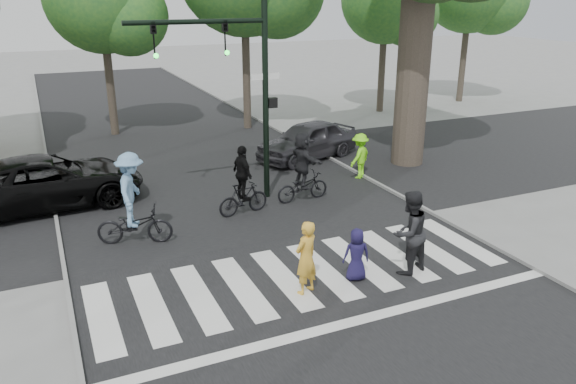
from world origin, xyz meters
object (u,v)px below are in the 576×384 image
cyclist_left (133,205)px  car_grey (307,140)px  cyclist_mid (243,187)px  cyclist_right (303,170)px  traffic_signal (238,75)px  pedestrian_child (356,255)px  pedestrian_woman (306,258)px  pedestrian_adult (409,232)px  car_suv (47,182)px

cyclist_left → car_grey: (7.53, 5.26, -0.32)m
cyclist_mid → cyclist_right: 2.10m
cyclist_right → car_grey: cyclist_right is taller
traffic_signal → pedestrian_child: size_ratio=4.87×
pedestrian_woman → car_grey: (4.62, 9.36, -0.10)m
cyclist_mid → car_grey: cyclist_mid is taller
cyclist_left → cyclist_right: bearing=11.5°
cyclist_left → car_grey: cyclist_left is taller
traffic_signal → pedestrian_adult: bearing=-72.7°
pedestrian_adult → cyclist_left: 6.91m
cyclist_left → car_grey: size_ratio=0.57×
pedestrian_woman → pedestrian_child: bearing=159.7°
cyclist_right → car_grey: (2.21, 4.18, -0.25)m
cyclist_left → pedestrian_woman: bearing=-54.7°
pedestrian_woman → pedestrian_child: 1.31m
cyclist_right → cyclist_left: bearing=-168.5°
car_suv → cyclist_right: bearing=-115.1°
car_suv → pedestrian_adult: bearing=-141.8°
pedestrian_adult → traffic_signal: bearing=-86.5°
cyclist_right → pedestrian_woman: bearing=-114.9°
cyclist_mid → car_suv: 6.00m
cyclist_left → cyclist_mid: (3.25, 0.76, -0.20)m
car_suv → car_grey: car_suv is taller
pedestrian_child → pedestrian_woman: bearing=18.9°
pedestrian_child → traffic_signal: bearing=-68.0°
cyclist_right → car_suv: cyclist_right is taller
pedestrian_woman → car_grey: 10.44m
traffic_signal → pedestrian_woman: size_ratio=3.61×
traffic_signal → cyclist_mid: bearing=-107.2°
car_suv → traffic_signal: bearing=-114.0°
cyclist_mid → car_grey: 6.21m
pedestrian_adult → pedestrian_woman: bearing=-16.2°
pedestrian_woman → cyclist_mid: 4.88m
car_grey → cyclist_mid: bearing=-61.0°
pedestrian_woman → cyclist_right: 5.71m
pedestrian_woman → cyclist_left: size_ratio=0.68×
pedestrian_child → cyclist_mid: 4.90m
pedestrian_adult → car_grey: size_ratio=0.46×
pedestrian_adult → car_suv: (-7.41, 8.00, -0.21)m
pedestrian_child → pedestrian_adult: 1.34m
pedestrian_child → cyclist_mid: bearing=-62.8°
cyclist_mid → traffic_signal: bearing=72.8°
pedestrian_woman → pedestrian_child: size_ratio=1.35×
pedestrian_adult → cyclist_left: bearing=-51.3°
cyclist_left → pedestrian_child: bearing=-43.8°
pedestrian_woman → pedestrian_child: (1.29, 0.07, -0.21)m
traffic_signal → cyclist_mid: 3.26m
car_grey → traffic_signal: bearing=-66.6°
traffic_signal → car_suv: 6.63m
pedestrian_woman → traffic_signal: bearing=-119.7°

